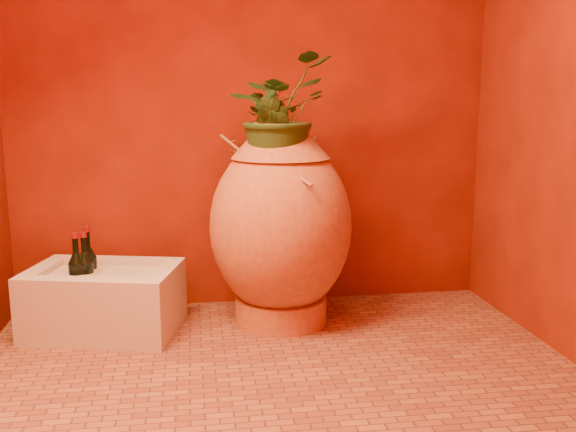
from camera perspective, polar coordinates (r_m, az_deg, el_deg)
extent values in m
plane|color=brown|center=(2.64, -0.69, -14.25)|extent=(2.50, 2.50, 0.00)
cube|color=#551404|center=(3.39, -3.17, 12.99)|extent=(2.50, 0.02, 2.50)
cylinder|color=#BF7436|center=(3.23, -0.64, -8.27)|extent=(0.60, 0.60, 0.13)
ellipsoid|color=#BF7436|center=(3.12, -0.66, -0.94)|extent=(0.91, 0.91, 0.86)
cone|color=#BF7436|center=(3.06, -0.67, 6.39)|extent=(0.63, 0.63, 0.13)
torus|color=#BF7436|center=(3.06, -0.68, 7.80)|extent=(0.38, 0.38, 0.05)
cylinder|color=olive|center=(3.01, -2.04, 4.00)|extent=(0.41, 0.32, 0.33)
cylinder|color=olive|center=(2.95, -0.73, 4.59)|extent=(0.24, 0.42, 0.16)
cylinder|color=olive|center=(3.00, 1.44, 5.06)|extent=(0.19, 0.36, 0.19)
cube|color=beige|center=(3.19, -16.00, -7.44)|extent=(0.77, 0.61, 0.29)
cube|color=beige|center=(3.33, -15.75, -3.87)|extent=(0.68, 0.25, 0.03)
cube|color=beige|center=(2.97, -16.60, -5.66)|extent=(0.68, 0.25, 0.03)
cube|color=beige|center=(3.20, -21.42, -4.78)|extent=(0.15, 0.30, 0.03)
cube|color=beige|center=(3.12, -10.74, -4.60)|extent=(0.15, 0.30, 0.03)
cylinder|color=black|center=(3.13, -18.18, -5.59)|extent=(0.07, 0.07, 0.18)
cone|color=black|center=(3.10, -18.31, -3.55)|extent=(0.07, 0.07, 0.05)
cylinder|color=black|center=(3.09, -18.37, -2.47)|extent=(0.03, 0.03, 0.07)
cylinder|color=maroon|center=(3.08, -18.42, -1.66)|extent=(0.03, 0.03, 0.02)
cylinder|color=silver|center=(3.13, -18.18, -5.59)|extent=(0.08, 0.08, 0.08)
cylinder|color=black|center=(3.13, -17.51, -5.54)|extent=(0.08, 0.08, 0.18)
cone|color=black|center=(3.10, -17.63, -3.49)|extent=(0.08, 0.08, 0.05)
cylinder|color=black|center=(3.09, -17.69, -2.41)|extent=(0.03, 0.03, 0.07)
cylinder|color=maroon|center=(3.08, -17.74, -1.59)|extent=(0.03, 0.03, 0.03)
cylinder|color=silver|center=(3.13, -17.51, -5.54)|extent=(0.08, 0.08, 0.08)
cylinder|color=black|center=(3.18, -17.26, -5.20)|extent=(0.08, 0.08, 0.19)
cone|color=black|center=(3.15, -17.38, -3.07)|extent=(0.08, 0.08, 0.05)
cylinder|color=black|center=(3.13, -17.44, -1.95)|extent=(0.03, 0.03, 0.07)
cylinder|color=maroon|center=(3.12, -17.49, -1.10)|extent=(0.03, 0.03, 0.03)
cylinder|color=silver|center=(3.18, -17.26, -5.20)|extent=(0.08, 0.08, 0.08)
cylinder|color=olive|center=(3.33, -4.73, 5.35)|extent=(0.02, 0.13, 0.02)
cylinder|color=olive|center=(3.27, -4.64, 4.58)|extent=(0.02, 0.02, 0.08)
torus|color=olive|center=(3.32, -4.75, 6.17)|extent=(0.07, 0.01, 0.07)
cylinder|color=olive|center=(3.33, -4.74, 5.76)|extent=(0.01, 0.01, 0.05)
imported|color=#234518|center=(3.04, -0.87, 9.14)|extent=(0.65, 0.65, 0.55)
imported|color=#234518|center=(3.00, -1.45, 7.02)|extent=(0.25, 0.26, 0.37)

